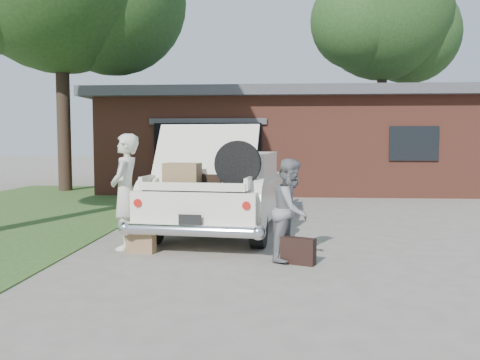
{
  "coord_description": "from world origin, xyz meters",
  "views": [
    {
      "loc": [
        0.56,
        -7.03,
        1.71
      ],
      "look_at": [
        0.0,
        0.6,
        1.1
      ],
      "focal_mm": 38.0,
      "sensor_mm": 36.0,
      "label": 1
    }
  ],
  "objects": [
    {
      "name": "ground",
      "position": [
        0.0,
        0.0,
        0.0
      ],
      "size": [
        90.0,
        90.0,
        0.0
      ],
      "primitive_type": "plane",
      "color": "gray",
      "rests_on": "ground"
    },
    {
      "name": "house",
      "position": [
        0.98,
        11.47,
        1.67
      ],
      "size": [
        12.8,
        7.8,
        3.3
      ],
      "color": "brown",
      "rests_on": "ground"
    },
    {
      "name": "tree_right",
      "position": [
        5.47,
        17.07,
        7.18
      ],
      "size": [
        7.04,
        6.12,
        10.56
      ],
      "color": "#38281E",
      "rests_on": "ground"
    },
    {
      "name": "sedan",
      "position": [
        -0.41,
        2.63,
        0.75
      ],
      "size": [
        2.52,
        5.3,
        1.96
      ],
      "rotation": [
        0.0,
        0.0,
        -0.11
      ],
      "color": "silver",
      "rests_on": "ground"
    },
    {
      "name": "woman_left",
      "position": [
        -1.8,
        0.68,
        0.9
      ],
      "size": [
        0.45,
        0.67,
        1.8
      ],
      "primitive_type": "imported",
      "rotation": [
        0.0,
        0.0,
        -1.6
      ],
      "color": "beige",
      "rests_on": "ground"
    },
    {
      "name": "woman_right",
      "position": [
        0.76,
        0.1,
        0.72
      ],
      "size": [
        0.77,
        0.86,
        1.45
      ],
      "primitive_type": "imported",
      "rotation": [
        0.0,
        0.0,
        1.18
      ],
      "color": "slate",
      "rests_on": "ground"
    },
    {
      "name": "suitcase_left",
      "position": [
        -1.49,
        0.42,
        0.17
      ],
      "size": [
        0.47,
        0.25,
        0.34
      ],
      "primitive_type": "cube",
      "rotation": [
        0.0,
        0.0,
        -0.26
      ],
      "color": "olive",
      "rests_on": "ground"
    },
    {
      "name": "suitcase_right",
      "position": [
        0.85,
        -0.13,
        0.18
      ],
      "size": [
        0.5,
        0.33,
        0.37
      ],
      "primitive_type": "cube",
      "rotation": [
        0.0,
        0.0,
        -0.41
      ],
      "color": "black",
      "rests_on": "ground"
    }
  ]
}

